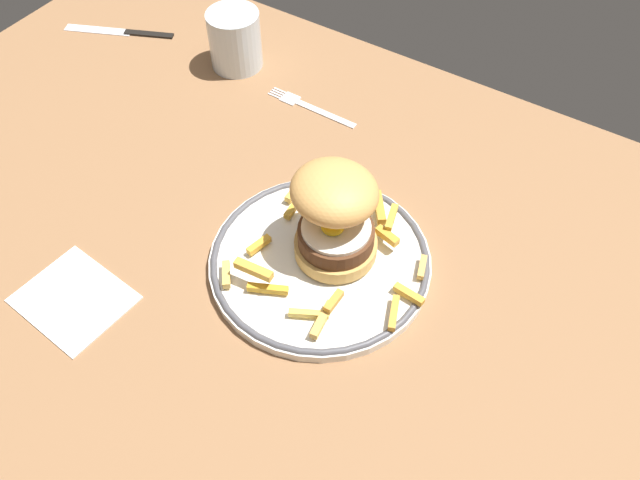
{
  "coord_description": "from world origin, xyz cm",
  "views": [
    {
      "loc": [
        27.9,
        -36.23,
        61.17
      ],
      "look_at": [
        3.57,
        1.8,
        4.6
      ],
      "focal_mm": 36.6,
      "sensor_mm": 36.0,
      "label": 1
    }
  ],
  "objects_px": {
    "dinner_plate": "(320,260)",
    "knife": "(128,32)",
    "burger": "(335,214)",
    "fork": "(309,106)",
    "napkin": "(74,299)",
    "water_glass": "(235,43)"
  },
  "relations": [
    {
      "from": "dinner_plate",
      "to": "knife",
      "type": "xyz_separation_m",
      "value": [
        -0.51,
        0.22,
        -0.01
      ]
    },
    {
      "from": "burger",
      "to": "knife",
      "type": "relative_size",
      "value": 0.82
    },
    {
      "from": "dinner_plate",
      "to": "fork",
      "type": "distance_m",
      "value": 0.28
    },
    {
      "from": "knife",
      "to": "napkin",
      "type": "distance_m",
      "value": 0.51
    },
    {
      "from": "fork",
      "to": "knife",
      "type": "xyz_separation_m",
      "value": [
        -0.35,
        -0.0,
        0.0
      ]
    },
    {
      "from": "water_glass",
      "to": "knife",
      "type": "relative_size",
      "value": 0.5
    },
    {
      "from": "water_glass",
      "to": "dinner_plate",
      "type": "bearing_deg",
      "value": -39.14
    },
    {
      "from": "dinner_plate",
      "to": "napkin",
      "type": "bearing_deg",
      "value": -137.37
    },
    {
      "from": "water_glass",
      "to": "napkin",
      "type": "xyz_separation_m",
      "value": [
        0.11,
        -0.44,
        -0.03
      ]
    },
    {
      "from": "water_glass",
      "to": "fork",
      "type": "relative_size",
      "value": 0.6
    },
    {
      "from": "dinner_plate",
      "to": "fork",
      "type": "bearing_deg",
      "value": 125.73
    },
    {
      "from": "dinner_plate",
      "to": "burger",
      "type": "xyz_separation_m",
      "value": [
        0.0,
        0.02,
        0.06
      ]
    },
    {
      "from": "burger",
      "to": "fork",
      "type": "relative_size",
      "value": 0.97
    },
    {
      "from": "dinner_plate",
      "to": "burger",
      "type": "distance_m",
      "value": 0.07
    },
    {
      "from": "dinner_plate",
      "to": "burger",
      "type": "height_order",
      "value": "burger"
    },
    {
      "from": "water_glass",
      "to": "knife",
      "type": "height_order",
      "value": "water_glass"
    },
    {
      "from": "knife",
      "to": "napkin",
      "type": "height_order",
      "value": "knife"
    },
    {
      "from": "dinner_plate",
      "to": "fork",
      "type": "xyz_separation_m",
      "value": [
        -0.16,
        0.23,
        -0.01
      ]
    },
    {
      "from": "fork",
      "to": "napkin",
      "type": "height_order",
      "value": "same"
    },
    {
      "from": "fork",
      "to": "knife",
      "type": "height_order",
      "value": "knife"
    },
    {
      "from": "water_glass",
      "to": "knife",
      "type": "distance_m",
      "value": 0.2
    },
    {
      "from": "water_glass",
      "to": "fork",
      "type": "distance_m",
      "value": 0.15
    }
  ]
}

